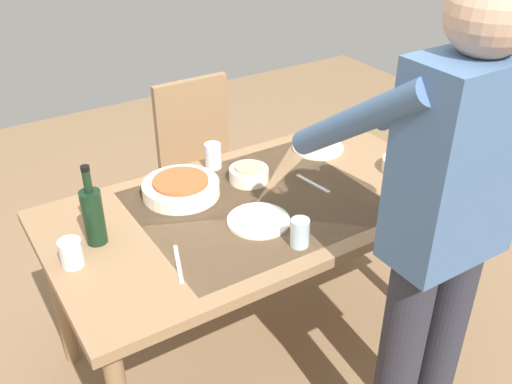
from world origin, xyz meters
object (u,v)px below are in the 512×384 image
(chair_near, at_px, (202,157))
(dinner_plate_near, at_px, (258,221))
(water_cup_near_left, at_px, (300,233))
(side_bowl_salad, at_px, (404,164))
(water_cup_far_left, at_px, (212,156))
(side_bowl_bread, at_px, (249,173))
(dining_table, at_px, (256,220))
(serving_bowl_pasta, at_px, (181,187))
(dinner_plate_far, at_px, (318,148))
(wine_bottle, at_px, (93,215))
(person_server, at_px, (441,226))
(water_cup_near_right, at_px, (71,253))
(wine_glass_left, at_px, (442,170))

(chair_near, relative_size, dinner_plate_near, 3.96)
(water_cup_near_left, relative_size, dinner_plate_near, 0.44)
(water_cup_near_left, xyz_separation_m, side_bowl_salad, (-0.68, -0.19, -0.02))
(water_cup_near_left, relative_size, water_cup_far_left, 0.93)
(side_bowl_bread, relative_size, dinner_plate_near, 0.70)
(dining_table, distance_m, water_cup_near_left, 0.33)
(dining_table, xyz_separation_m, serving_bowl_pasta, (0.21, -0.21, 0.11))
(chair_near, xyz_separation_m, serving_bowl_pasta, (0.40, 0.60, 0.25))
(dinner_plate_far, bearing_deg, serving_bowl_pasta, 2.55)
(wine_bottle, bearing_deg, side_bowl_salad, 171.02)
(dinner_plate_far, bearing_deg, person_server, 73.42)
(person_server, bearing_deg, wine_bottle, -43.99)
(dining_table, bearing_deg, water_cup_near_right, -0.26)
(wine_glass_left, xyz_separation_m, water_cup_near_right, (1.35, -0.32, -0.06))
(water_cup_near_right, relative_size, side_bowl_bread, 0.59)
(dinner_plate_near, bearing_deg, wine_glass_left, 163.59)
(wine_bottle, xyz_separation_m, dinner_plate_near, (-0.53, 0.20, -0.10))
(chair_near, xyz_separation_m, dinner_plate_near, (0.24, 0.92, 0.22))
(wine_bottle, height_order, dinner_plate_near, wine_bottle)
(water_cup_far_left, relative_size, side_bowl_bread, 0.68)
(water_cup_near_left, bearing_deg, wine_glass_left, 178.71)
(water_cup_near_right, bearing_deg, dinner_plate_far, -168.74)
(dinner_plate_near, relative_size, dinner_plate_far, 1.00)
(chair_near, height_order, side_bowl_bread, chair_near)
(chair_near, relative_size, dinner_plate_far, 3.96)
(side_bowl_bread, bearing_deg, water_cup_far_left, -67.67)
(person_server, bearing_deg, side_bowl_bread, -80.95)
(side_bowl_salad, xyz_separation_m, dinner_plate_near, (0.72, -0.00, -0.03))
(dinner_plate_far, bearing_deg, water_cup_near_left, 47.55)
(chair_near, bearing_deg, person_server, 90.86)
(chair_near, bearing_deg, dinner_plate_far, 117.66)
(dining_table, height_order, side_bowl_bread, side_bowl_bread)
(dining_table, bearing_deg, dinner_plate_far, -153.56)
(person_server, xyz_separation_m, dinner_plate_far, (-0.28, -0.93, -0.22))
(water_cup_near_left, relative_size, serving_bowl_pasta, 0.34)
(dining_table, xyz_separation_m, wine_bottle, (0.59, -0.08, 0.19))
(water_cup_near_left, distance_m, serving_bowl_pasta, 0.55)
(dining_table, bearing_deg, wine_bottle, -7.90)
(person_server, relative_size, side_bowl_bread, 10.56)
(water_cup_near_right, distance_m, side_bowl_salad, 1.37)
(dinner_plate_near, bearing_deg, wine_bottle, -20.08)
(water_cup_near_left, height_order, dinner_plate_near, water_cup_near_left)
(wine_glass_left, distance_m, water_cup_near_right, 1.39)
(water_cup_near_right, relative_size, serving_bowl_pasta, 0.31)
(water_cup_near_left, xyz_separation_m, dinner_plate_far, (-0.50, -0.54, -0.05))
(water_cup_near_right, height_order, dinner_plate_near, water_cup_near_right)
(serving_bowl_pasta, distance_m, dinner_plate_near, 0.36)
(person_server, xyz_separation_m, serving_bowl_pasta, (0.42, -0.90, -0.19))
(dining_table, height_order, dinner_plate_near, dinner_plate_near)
(chair_near, height_order, wine_bottle, wine_bottle)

